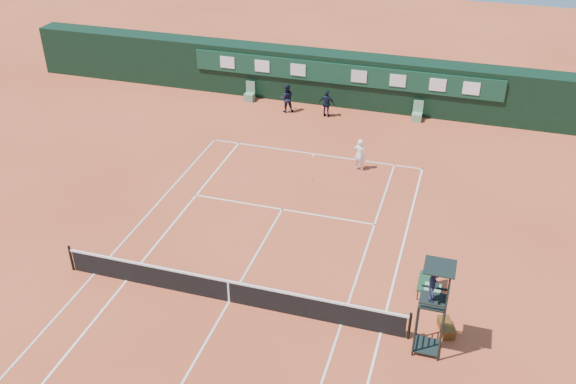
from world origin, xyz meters
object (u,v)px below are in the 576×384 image
Objects in this scene: tennis_net at (229,291)px; umpire_chair at (434,291)px; player_bench at (430,279)px; player at (360,155)px; cooler at (432,295)px.

umpire_chair reaches higher than tennis_net.
umpire_chair reaches higher than player_bench.
umpire_chair is 2.09× the size of player.
player_bench is at bearing 21.04° from tennis_net.
player_bench is at bearing 121.22° from player.
umpire_chair is at bearing -85.11° from player_bench.
umpire_chair is 3.48m from player_bench.
player is at bearing 111.78° from umpire_chair.
cooler is at bearing 92.12° from umpire_chair.
player reaches higher than player_bench.
player is at bearing 117.00° from player_bench.
cooler is (0.16, -0.51, -0.27)m from player_bench.
player_bench reaches higher than cooler.
player is at bearing 77.10° from tennis_net.
tennis_net is 11.25m from player.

